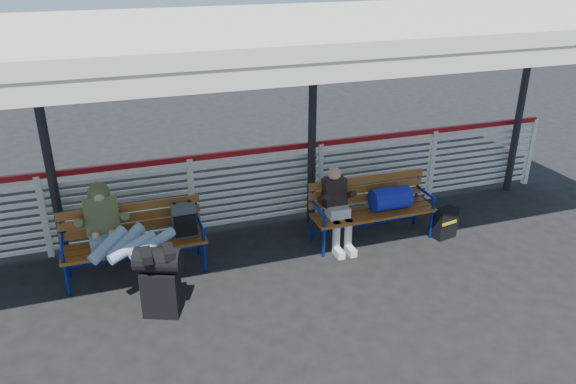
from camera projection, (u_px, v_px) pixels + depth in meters
name	position (u px, v px, depth m)	size (l,w,h in m)	color
ground	(223.00, 304.00, 6.74)	(60.00, 60.00, 0.00)	black
fence	(192.00, 193.00, 8.12)	(12.08, 0.08, 1.24)	silver
canopy	(193.00, 35.00, 6.26)	(12.60, 3.60, 3.16)	silver
luggage_stack	(160.00, 279.00, 6.39)	(0.59, 0.47, 0.87)	black
bench_left	(147.00, 230.00, 7.23)	(1.80, 0.56, 0.92)	brown
bench_right	(380.00, 201.00, 8.05)	(1.80, 0.56, 0.92)	brown
traveler_man	(122.00, 237.00, 6.78)	(0.94, 1.64, 0.77)	#90A3C2
companion_person	(337.00, 207.00, 7.84)	(0.32, 0.66, 1.15)	beige
suitcase_side	(445.00, 223.00, 8.21)	(0.36, 0.26, 0.46)	black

